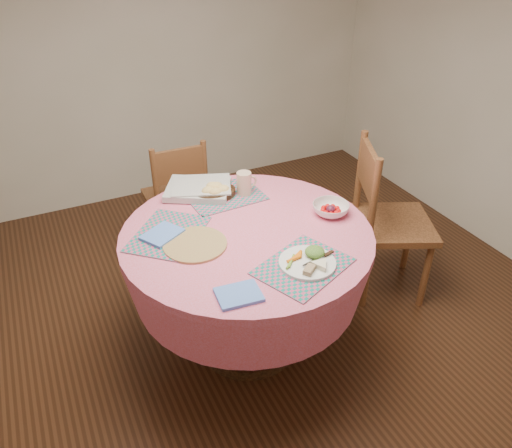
% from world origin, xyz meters
% --- Properties ---
extents(ground, '(4.00, 4.00, 0.00)m').
position_xyz_m(ground, '(0.00, 0.00, 0.00)').
color(ground, '#331C0F').
rests_on(ground, ground).
extents(room_envelope, '(4.01, 4.01, 2.71)m').
position_xyz_m(room_envelope, '(0.00, 0.00, 1.71)').
color(room_envelope, silver).
rests_on(room_envelope, ground).
extents(dining_table, '(1.24, 1.24, 0.75)m').
position_xyz_m(dining_table, '(0.00, 0.00, 0.56)').
color(dining_table, pink).
rests_on(dining_table, ground).
extents(chair_right, '(0.59, 0.60, 0.99)m').
position_xyz_m(chair_right, '(0.96, 0.10, 0.52)').
color(chair_right, brown).
rests_on(chair_right, ground).
extents(chair_back, '(0.41, 0.39, 0.86)m').
position_xyz_m(chair_back, '(-0.04, 1.03, 0.45)').
color(chair_back, brown).
rests_on(chair_back, ground).
extents(placemat_front, '(0.49, 0.43, 0.01)m').
position_xyz_m(placemat_front, '(0.10, -0.37, 0.75)').
color(placemat_front, '#157A6E').
rests_on(placemat_front, dining_table).
extents(placemat_left, '(0.49, 0.50, 0.01)m').
position_xyz_m(placemat_left, '(-0.35, 0.14, 0.75)').
color(placemat_left, '#157A6E').
rests_on(placemat_left, dining_table).
extents(placemat_back, '(0.41, 0.32, 0.01)m').
position_xyz_m(placemat_back, '(0.04, 0.37, 0.75)').
color(placemat_back, '#157A6E').
rests_on(placemat_back, dining_table).
extents(wicker_trivet, '(0.30, 0.30, 0.01)m').
position_xyz_m(wicker_trivet, '(-0.27, -0.00, 0.76)').
color(wicker_trivet, '#A47047').
rests_on(wicker_trivet, dining_table).
extents(napkin_near, '(0.19, 0.16, 0.01)m').
position_xyz_m(napkin_near, '(-0.23, -0.42, 0.76)').
color(napkin_near, '#5884E4').
rests_on(napkin_near, dining_table).
extents(napkin_far, '(0.23, 0.21, 0.01)m').
position_xyz_m(napkin_far, '(-0.38, 0.14, 0.76)').
color(napkin_far, '#5884E4').
rests_on(napkin_far, placemat_left).
extents(dinner_plate, '(0.25, 0.25, 0.05)m').
position_xyz_m(dinner_plate, '(0.13, -0.37, 0.77)').
color(dinner_plate, white).
rests_on(dinner_plate, placemat_front).
extents(bread_bowl, '(0.23, 0.23, 0.08)m').
position_xyz_m(bread_bowl, '(-0.01, 0.39, 0.79)').
color(bread_bowl, black).
rests_on(bread_bowl, placemat_back).
extents(latte_mug, '(0.12, 0.08, 0.13)m').
position_xyz_m(latte_mug, '(0.15, 0.35, 0.82)').
color(latte_mug, beige).
rests_on(latte_mug, placemat_back).
extents(fruit_bowl, '(0.21, 0.21, 0.06)m').
position_xyz_m(fruit_bowl, '(0.46, -0.04, 0.78)').
color(fruit_bowl, white).
rests_on(fruit_bowl, dining_table).
extents(newspaper_stack, '(0.43, 0.40, 0.04)m').
position_xyz_m(newspaper_stack, '(-0.07, 0.47, 0.78)').
color(newspaper_stack, silver).
rests_on(newspaper_stack, dining_table).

